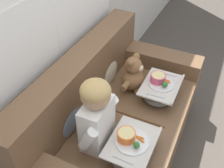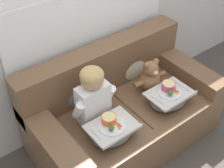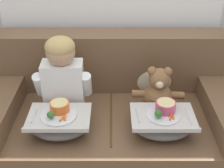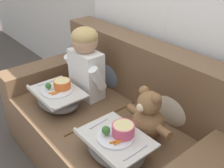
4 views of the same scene
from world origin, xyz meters
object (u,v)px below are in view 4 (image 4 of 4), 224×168
Objects in this scene: throw_pillow_behind_child at (111,68)px; lap_tray_teddy at (116,144)px; couch at (115,127)px; lap_tray_child at (58,97)px; throw_pillow_behind_teddy at (174,101)px; child_figure at (86,60)px; teddy_bear at (147,118)px.

throw_pillow_behind_child is 0.86× the size of lap_tray_teddy.
lap_tray_child is at bearing -140.17° from couch.
throw_pillow_behind_child is 0.84m from lap_tray_teddy.
throw_pillow_behind_teddy is 0.84m from lap_tray_child.
couch is 0.56m from child_figure.
lap_tray_child is at bearing -142.42° from throw_pillow_behind_teddy.
teddy_bear is 0.92× the size of lap_tray_child.
couch is 4.78× the size of teddy_bear.
child_figure is at bearing -159.29° from throw_pillow_behind_teddy.
teddy_bear is (0.33, -0.02, 0.29)m from couch.
child_figure is 1.37× the size of lap_tray_teddy.
teddy_bear is at bearing -90.08° from throw_pillow_behind_teddy.
throw_pillow_behind_child is at bearing 142.45° from lap_tray_teddy.
child_figure is 0.35m from lap_tray_child.
throw_pillow_behind_teddy is at bearing 35.18° from couch.
teddy_bear is (0.66, -0.00, -0.16)m from child_figure.
child_figure is at bearing 89.95° from lap_tray_child.
lap_tray_teddy is at bearing 0.00° from lap_tray_child.
teddy_bear reaches higher than lap_tray_child.
child_figure is at bearing 179.68° from teddy_bear.
teddy_bear is at bearing -3.57° from couch.
throw_pillow_behind_teddy is 0.88× the size of lap_tray_teddy.
lap_tray_teddy is (0.66, 0.00, 0.00)m from lap_tray_child.
child_figure is 0.75m from lap_tray_teddy.
lap_tray_teddy is (0.66, -0.51, -0.08)m from throw_pillow_behind_child.
lap_tray_child is (-0.66, -0.26, -0.07)m from teddy_bear.
couch reaches higher than throw_pillow_behind_teddy.
child_figure reaches higher than throw_pillow_behind_teddy.
throw_pillow_behind_teddy is at bearing 89.92° from teddy_bear.
throw_pillow_behind_child is 0.66m from throw_pillow_behind_teddy.
teddy_bear is at bearing 90.31° from lap_tray_teddy.
teddy_bear is 0.90× the size of lap_tray_teddy.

